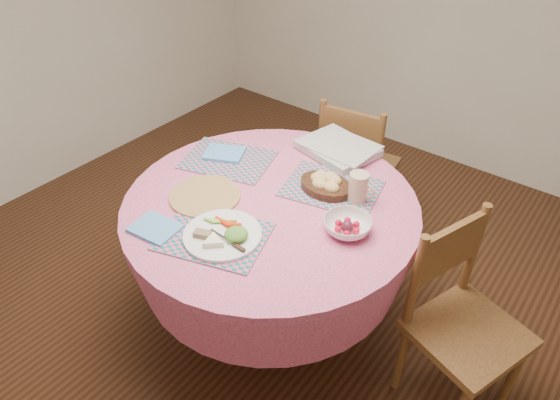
{
  "coord_description": "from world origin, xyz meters",
  "views": [
    {
      "loc": [
        1.05,
        -1.28,
        2.01
      ],
      "look_at": [
        0.05,
        0.0,
        0.78
      ],
      "focal_mm": 32.0,
      "sensor_mm": 36.0,
      "label": 1
    }
  ],
  "objects": [
    {
      "name": "chair_right",
      "position": [
        0.82,
        0.17,
        0.45
      ],
      "size": [
        0.49,
        0.5,
        0.87
      ],
      "rotation": [
        0.0,
        0.0,
        1.24
      ],
      "color": "brown",
      "rests_on": "ground"
    },
    {
      "name": "dining_table",
      "position": [
        0.0,
        0.0,
        0.56
      ],
      "size": [
        1.24,
        1.24,
        0.75
      ],
      "color": "pink",
      "rests_on": "ground"
    },
    {
      "name": "latte_mug",
      "position": [
        0.28,
        0.23,
        0.82
      ],
      "size": [
        0.12,
        0.08,
        0.13
      ],
      "color": "#CAAF8B",
      "rests_on": "placemat_back"
    },
    {
      "name": "newspaper_stack",
      "position": [
        0.01,
        0.5,
        0.78
      ],
      "size": [
        0.39,
        0.34,
        0.04
      ],
      "rotation": [
        0.0,
        0.0,
        -0.22
      ],
      "color": "silver",
      "rests_on": "dining_table"
    },
    {
      "name": "chair_back",
      "position": [
        -0.09,
        0.87,
        0.45
      ],
      "size": [
        0.45,
        0.44,
        0.87
      ],
      "rotation": [
        0.0,
        0.0,
        3.29
      ],
      "color": "brown",
      "rests_on": "ground"
    },
    {
      "name": "fruit_bowl",
      "position": [
        0.35,
        0.03,
        0.78
      ],
      "size": [
        0.24,
        0.24,
        0.06
      ],
      "rotation": [
        0.0,
        0.0,
        -0.36
      ],
      "color": "white",
      "rests_on": "dining_table"
    },
    {
      "name": "placemat_left",
      "position": [
        -0.36,
        0.13,
        0.75
      ],
      "size": [
        0.47,
        0.41,
        0.01
      ],
      "primitive_type": "cube",
      "rotation": [
        0.0,
        0.0,
        0.3
      ],
      "color": "#136E6B",
      "rests_on": "dining_table"
    },
    {
      "name": "placemat_back",
      "position": [
        0.15,
        0.23,
        0.75
      ],
      "size": [
        0.46,
        0.38,
        0.01
      ],
      "primitive_type": "cube",
      "rotation": [
        0.0,
        0.0,
        0.23
      ],
      "color": "#136E6B",
      "rests_on": "dining_table"
    },
    {
      "name": "dinner_plate",
      "position": [
        0.0,
        -0.29,
        0.77
      ],
      "size": [
        0.3,
        0.3,
        0.05
      ],
      "rotation": [
        0.0,
        0.0,
        0.39
      ],
      "color": "white",
      "rests_on": "placemat_front"
    },
    {
      "name": "napkin_far",
      "position": [
        -0.4,
        0.15,
        0.76
      ],
      "size": [
        0.22,
        0.2,
        0.01
      ],
      "primitive_type": "cube",
      "rotation": [
        0.0,
        0.0,
        0.45
      ],
      "color": "#559BDB",
      "rests_on": "placemat_left"
    },
    {
      "name": "placemat_front",
      "position": [
        -0.03,
        -0.31,
        0.75
      ],
      "size": [
        0.47,
        0.41,
        0.01
      ],
      "primitive_type": "cube",
      "rotation": [
        0.0,
        0.0,
        0.32
      ],
      "color": "#136E6B",
      "rests_on": "dining_table"
    },
    {
      "name": "napkin_near",
      "position": [
        -0.24,
        -0.42,
        0.76
      ],
      "size": [
        0.19,
        0.16,
        0.01
      ],
      "primitive_type": "cube",
      "rotation": [
        0.0,
        0.0,
        0.11
      ],
      "color": "#559BDB",
      "rests_on": "dining_table"
    },
    {
      "name": "bread_bowl",
      "position": [
        0.14,
        0.21,
        0.79
      ],
      "size": [
        0.23,
        0.23,
        0.08
      ],
      "color": "black",
      "rests_on": "placemat_back"
    },
    {
      "name": "wicker_trivet",
      "position": [
        -0.24,
        -0.15,
        0.76
      ],
      "size": [
        0.3,
        0.3,
        0.01
      ],
      "primitive_type": "cylinder",
      "color": "#9C7543",
      "rests_on": "dining_table"
    },
    {
      "name": "ground",
      "position": [
        0.0,
        0.0,
        0.0
      ],
      "size": [
        4.0,
        4.0,
        0.0
      ],
      "primitive_type": "plane",
      "color": "#331C0F",
      "rests_on": "ground"
    }
  ]
}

